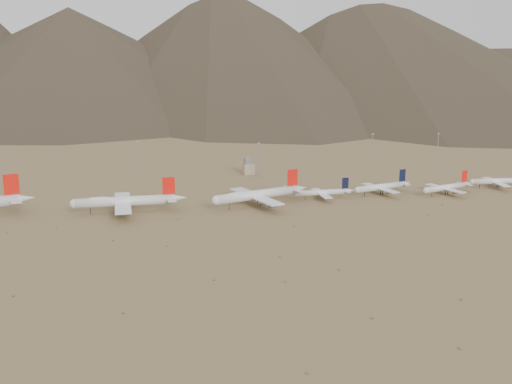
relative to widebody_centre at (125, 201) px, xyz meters
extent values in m
plane|color=#997E4F|center=(65.99, -27.02, -6.89)|extent=(3000.00, 3000.00, 0.00)
cone|color=silver|center=(-56.70, 14.40, 1.62)|extent=(12.73, 8.10, 6.12)
cube|color=silver|center=(-61.88, 13.47, 1.79)|extent=(9.85, 23.59, 0.41)
cube|color=red|center=(-63.18, 13.24, 10.54)|extent=(8.52, 2.10, 12.06)
cylinder|color=silver|center=(-0.29, 0.01, -0.07)|extent=(56.20, 7.51, 5.79)
sphere|color=silver|center=(-28.30, 0.87, -0.07)|extent=(5.68, 5.68, 5.68)
cone|color=silver|center=(31.09, -0.95, 0.36)|extent=(10.24, 5.52, 5.21)
cube|color=silver|center=(-1.41, 0.04, -0.94)|extent=(10.54, 51.63, 0.72)
cube|color=silver|center=(26.61, -0.82, 0.51)|extent=(5.64, 19.67, 0.35)
cube|color=red|center=(25.49, -0.78, 7.96)|extent=(7.30, 0.74, 10.28)
cylinder|color=black|center=(-19.90, 0.61, -4.93)|extent=(0.37, 0.37, 3.92)
cylinder|color=black|center=(0.88, 1.42, -4.93)|extent=(0.47, 0.47, 3.92)
cylinder|color=black|center=(0.79, -1.47, -4.93)|extent=(0.47, 0.47, 3.92)
ellipsoid|color=silver|center=(-14.85, 0.46, 1.52)|extent=(18.06, 4.89, 3.48)
cylinder|color=slate|center=(-1.09, 10.31, -2.38)|extent=(5.68, 2.78, 2.61)
cylinder|color=slate|center=(-1.72, -10.23, -2.38)|extent=(5.68, 2.78, 2.61)
cylinder|color=slate|center=(-0.81, 19.56, -2.38)|extent=(5.68, 2.78, 2.61)
cylinder|color=slate|center=(-2.00, -19.47, -2.38)|extent=(5.68, 2.78, 2.61)
cylinder|color=silver|center=(78.81, -2.50, -0.11)|extent=(55.04, 21.42, 5.76)
sphere|color=silver|center=(52.11, -10.45, -0.11)|extent=(5.64, 5.64, 5.64)
cone|color=silver|center=(108.71, 6.40, 0.32)|extent=(11.09, 7.83, 5.18)
cube|color=silver|center=(77.74, -2.82, -0.98)|extent=(23.12, 51.49, 0.72)
cube|color=silver|center=(104.44, 5.13, 0.46)|extent=(10.34, 20.03, 0.35)
cube|color=red|center=(103.37, 4.81, 7.87)|extent=(7.09, 2.56, 10.21)
cylinder|color=black|center=(60.12, -8.07, -4.94)|extent=(0.37, 0.37, 3.90)
cylinder|color=black|center=(79.47, -0.80, -4.94)|extent=(0.46, 0.46, 3.90)
cylinder|color=black|center=(80.29, -3.56, -4.94)|extent=(0.46, 0.46, 3.90)
ellipsoid|color=silver|center=(64.93, -6.64, 1.47)|extent=(18.32, 9.23, 3.45)
cylinder|color=slate|center=(74.83, 6.97, -2.40)|extent=(6.08, 4.07, 2.59)
cylinder|color=slate|center=(80.66, -12.61, -2.40)|extent=(6.08, 4.07, 2.59)
cylinder|color=slate|center=(72.20, 15.78, -2.40)|extent=(6.08, 4.07, 2.59)
cylinder|color=slate|center=(83.28, -21.42, -2.40)|extent=(6.08, 4.07, 2.59)
cylinder|color=silver|center=(123.17, 4.01, -2.66)|extent=(32.96, 4.25, 3.57)
sphere|color=silver|center=(106.72, 4.35, -2.66)|extent=(3.50, 3.50, 3.50)
cone|color=silver|center=(141.58, 3.63, -2.40)|extent=(5.99, 3.34, 3.21)
cube|color=silver|center=(122.51, 4.02, -3.20)|extent=(5.84, 28.30, 0.45)
cube|color=silver|center=(138.95, 3.68, -2.31)|extent=(3.18, 10.77, 0.21)
cube|color=black|center=(138.29, 3.70, 2.65)|extent=(4.28, 0.41, 7.05)
cylinder|color=black|center=(111.66, 4.25, -5.67)|extent=(0.38, 0.38, 2.44)
cylinder|color=black|center=(123.84, 4.89, -5.67)|extent=(0.47, 0.47, 2.44)
cylinder|color=black|center=(123.81, 3.10, -5.67)|extent=(0.47, 0.47, 2.44)
cylinder|color=slate|center=(122.67, 11.92, -4.08)|extent=(3.32, 1.67, 1.61)
cylinder|color=slate|center=(122.35, -3.87, -4.08)|extent=(3.32, 1.67, 1.61)
cylinder|color=silver|center=(164.82, 7.09, -2.02)|extent=(37.80, 12.92, 4.11)
sphere|color=silver|center=(146.41, 2.63, -2.02)|extent=(4.03, 4.03, 4.03)
cone|color=silver|center=(185.45, 12.09, -1.71)|extent=(7.50, 5.21, 3.70)
cube|color=silver|center=(164.09, 6.91, -2.64)|extent=(13.54, 32.99, 0.51)
cube|color=silver|center=(182.50, 11.38, -1.61)|extent=(6.22, 12.80, 0.25)
cube|color=black|center=(181.76, 11.20, 4.10)|extent=(4.87, 1.52, 8.12)
cylinder|color=black|center=(151.93, 3.97, -5.49)|extent=(0.43, 0.43, 2.81)
cylinder|color=black|center=(165.32, 8.27, -5.49)|extent=(0.54, 0.54, 2.81)
cylinder|color=black|center=(165.80, 6.27, -5.49)|extent=(0.54, 0.54, 2.81)
cylinder|color=slate|center=(161.94, 15.75, -3.66)|extent=(4.12, 2.69, 1.85)
cylinder|color=slate|center=(166.23, -1.93, -3.66)|extent=(4.12, 2.69, 1.85)
cylinder|color=silver|center=(206.10, -3.39, -2.27)|extent=(35.58, 13.75, 3.90)
sphere|color=silver|center=(188.85, -8.39, -2.27)|extent=(3.82, 3.82, 3.82)
cone|color=silver|center=(225.42, 2.21, -1.98)|extent=(7.19, 5.17, 3.51)
cube|color=silver|center=(205.41, -3.59, -2.86)|extent=(14.09, 31.17, 0.49)
cube|color=silver|center=(222.66, 1.41, -1.88)|extent=(6.36, 12.14, 0.23)
cube|color=red|center=(221.97, 1.21, 3.52)|extent=(4.58, 1.64, 7.70)
cylinder|color=black|center=(194.02, -6.89, -5.56)|extent=(0.41, 0.41, 2.67)
cylinder|color=black|center=(206.52, -2.25, -5.56)|extent=(0.51, 0.51, 2.67)
cylinder|color=black|center=(207.06, -4.12, -5.56)|extent=(0.51, 0.51, 2.67)
cylinder|color=slate|center=(203.01, 4.69, -3.83)|extent=(3.94, 2.69, 1.75)
cylinder|color=slate|center=(207.81, -11.87, -3.83)|extent=(3.94, 2.69, 1.75)
cylinder|color=silver|center=(250.18, 5.87, -2.30)|extent=(35.91, 7.66, 3.88)
sphere|color=silver|center=(232.43, 7.77, -2.30)|extent=(3.80, 3.80, 3.80)
cube|color=silver|center=(249.47, 5.94, -2.88)|extent=(8.94, 31.03, 0.48)
cylinder|color=black|center=(237.76, 7.20, -5.57)|extent=(0.41, 0.41, 2.65)
cylinder|color=black|center=(250.99, 6.76, -5.57)|extent=(0.51, 0.51, 2.65)
cylinder|color=black|center=(250.78, 4.83, -5.57)|extent=(0.51, 0.51, 2.65)
cylinder|color=slate|center=(250.38, 14.46, -3.84)|extent=(3.74, 2.12, 1.74)
cylinder|color=slate|center=(248.55, -2.57, -3.84)|extent=(3.74, 2.12, 1.74)
cube|color=tan|center=(95.99, 92.98, -2.89)|extent=(8.00, 8.00, 8.00)
cube|color=slate|center=(95.99, 92.98, 3.11)|extent=(6.00, 6.00, 4.00)
cylinder|color=gray|center=(15.17, 109.37, 5.61)|extent=(0.50, 0.50, 25.00)
cube|color=gray|center=(15.17, 109.37, 18.41)|extent=(2.00, 0.60, 0.80)
cylinder|color=gray|center=(100.32, 79.45, 5.61)|extent=(0.50, 0.50, 25.00)
cube|color=gray|center=(100.32, 79.45, 18.41)|extent=(2.00, 0.60, 0.80)
cylinder|color=gray|center=(201.71, 104.90, 5.61)|extent=(0.50, 0.50, 25.00)
cube|color=gray|center=(201.71, 104.90, 18.41)|extent=(2.00, 0.60, 0.80)
cylinder|color=gray|center=(254.35, 94.18, 5.61)|extent=(0.50, 0.50, 25.00)
cube|color=gray|center=(254.35, 94.18, 18.41)|extent=(2.00, 0.60, 0.80)
ellipsoid|color=brown|center=(-37.54, -22.74, -6.67)|extent=(0.60, 0.60, 0.46)
ellipsoid|color=brown|center=(-62.16, -27.47, -6.65)|extent=(0.70, 0.70, 0.48)
ellipsoid|color=brown|center=(27.92, -22.74, -6.57)|extent=(0.86, 0.86, 0.64)
ellipsoid|color=brown|center=(-7.93, -145.89, -6.56)|extent=(1.08, 1.08, 0.67)
ellipsoid|color=brown|center=(29.43, -124.17, -6.74)|extent=(0.51, 0.51, 0.30)
ellipsoid|color=brown|center=(43.55, -204.04, -6.56)|extent=(0.89, 0.89, 0.67)
ellipsoid|color=brown|center=(85.59, -121.88, -6.59)|extent=(1.01, 1.01, 0.62)
ellipsoid|color=brown|center=(58.62, -130.02, -6.54)|extent=(0.85, 0.85, 0.70)
ellipsoid|color=brown|center=(78.71, -172.40, -6.52)|extent=(0.94, 0.94, 0.74)
ellipsoid|color=brown|center=(189.07, -28.67, -6.51)|extent=(1.04, 1.04, 0.76)
ellipsoid|color=brown|center=(-48.93, -118.87, -6.50)|extent=(1.04, 1.04, 0.78)
ellipsoid|color=brown|center=(86.81, -52.07, -6.58)|extent=(0.99, 0.99, 0.63)
ellipsoid|color=brown|center=(-9.01, -54.73, -6.52)|extent=(0.95, 0.95, 0.76)
ellipsoid|color=brown|center=(16.31, -69.73, -6.60)|extent=(0.91, 0.91, 0.59)
ellipsoid|color=brown|center=(168.53, -48.03, -6.62)|extent=(1.08, 1.08, 0.55)
ellipsoid|color=brown|center=(65.37, -99.13, -6.55)|extent=(0.97, 0.97, 0.69)
ellipsoid|color=brown|center=(119.18, -164.68, -6.52)|extent=(0.89, 0.89, 0.75)
ellipsoid|color=brown|center=(30.50, -120.57, -6.60)|extent=(1.07, 1.07, 0.58)
ellipsoid|color=brown|center=(96.61, -200.93, -6.59)|extent=(1.03, 1.03, 0.60)
camera|label=1|loc=(-13.65, -369.76, 89.71)|focal=45.00mm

